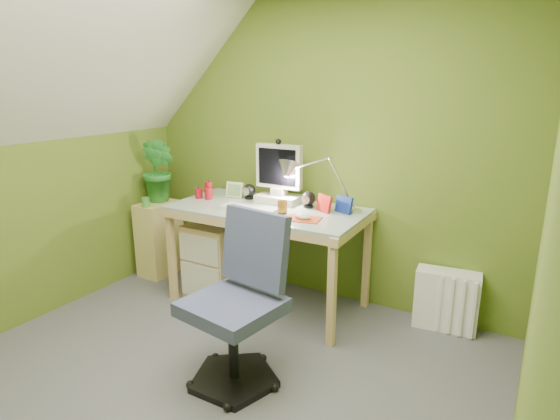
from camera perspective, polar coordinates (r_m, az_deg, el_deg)
The scene contains 22 objects.
floor at distance 2.90m, azimuth -10.73°, elevation -21.30°, with size 3.20×3.20×0.01m, color #56565C.
wall_back at distance 3.71m, azimuth 4.71°, elevation 7.36°, with size 3.20×0.01×2.40m, color olive.
wall_right at distance 1.79m, azimuth 29.40°, elevation -3.46°, with size 0.01×3.20×2.40m, color olive.
slope_ceiling at distance 3.10m, azimuth -27.32°, elevation 16.23°, with size 1.10×3.20×1.10m, color white.
desk at distance 3.68m, azimuth -1.54°, elevation -5.64°, with size 1.47×0.74×0.79m, color tan, non-canonical shape.
monitor at distance 3.65m, azimuth -0.12°, elevation 5.19°, with size 0.41×0.24×0.56m, color beige, non-canonical shape.
speaker_left at distance 3.82m, azimuth -3.77°, elevation 2.27°, with size 0.10×0.10×0.12m, color black, non-canonical shape.
speaker_right at distance 3.55m, azimuth 3.48°, elevation 1.31°, with size 0.11×0.11×0.13m, color black, non-canonical shape.
keyboard at distance 3.48m, azimuth -3.92°, elevation 0.13°, with size 0.43×0.14×0.02m, color white.
mousepad at distance 3.26m, azimuth 2.81°, elevation -1.08°, with size 0.24×0.17×0.01m, color #C4471E.
mouse at distance 3.25m, azimuth 2.81°, elevation -0.79°, with size 0.12×0.07×0.04m, color silver.
amber_tumbler at distance 3.39m, azimuth 0.29°, elevation 0.35°, with size 0.07×0.07×0.09m, color #895414.
candle_cluster at distance 3.89m, azimuth -9.05°, elevation 2.40°, with size 0.17×0.15×0.13m, color #A90E1C, non-canonical shape.
photo_frame_red at distance 3.45m, azimuth 5.40°, elevation 0.83°, with size 0.15×0.02×0.12m, color #B61913.
photo_frame_blue at distance 3.43m, azimuth 7.80°, elevation 0.67°, with size 0.14×0.02×0.12m, color navy.
photo_frame_green at distance 3.87m, azimuth -5.54°, elevation 2.47°, with size 0.15×0.02×0.13m, color beige.
desk_lamp at distance 3.44m, azimuth 6.38°, elevation 4.76°, with size 0.55×0.24×0.59m, color silver, non-canonical shape.
side_ledge at distance 4.41m, azimuth -14.46°, elevation -3.36°, with size 0.25×0.38×0.67m, color #D8C271.
potted_plant at distance 4.29m, azimuth -14.55°, elevation 4.71°, with size 0.32×0.25×0.57m, color #297C2B.
green_cup at distance 4.19m, azimuth -16.03°, elevation 0.92°, with size 0.07×0.07×0.08m, color #53A846.
task_chair at distance 2.70m, azimuth -5.87°, elevation -11.29°, with size 0.56×0.56×1.01m, color #3D4364, non-canonical shape.
radiator at distance 3.59m, azimuth 19.62°, elevation -10.29°, with size 0.43×0.17×0.43m, color white.
Camera 1 is at (1.58, -1.72, 1.72)m, focal length 30.00 mm.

